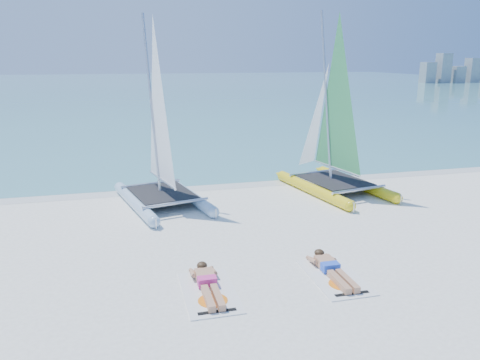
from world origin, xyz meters
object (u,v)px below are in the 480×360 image
at_px(towel_b, 335,277).
at_px(sunbather_b, 331,268).
at_px(catamaran_blue, 159,148).
at_px(towel_a, 209,292).
at_px(catamaran_yellow, 329,133).
at_px(sunbather_a, 207,283).

distance_m(towel_b, sunbather_b, 0.22).
bearing_deg(catamaran_blue, towel_a, -99.49).
distance_m(catamaran_blue, towel_a, 6.24).
height_order(catamaran_yellow, sunbather_a, catamaran_yellow).
xyz_separation_m(catamaran_yellow, towel_a, (-5.32, -6.35, -1.91)).
height_order(catamaran_yellow, towel_a, catamaran_yellow).
height_order(catamaran_yellow, towel_b, catamaran_yellow).
height_order(catamaran_blue, towel_b, catamaran_blue).
relative_size(catamaran_blue, towel_a, 3.17).
height_order(towel_a, sunbather_a, sunbather_a).
bearing_deg(sunbather_a, sunbather_b, 0.07).
relative_size(catamaran_yellow, sunbather_a, 3.53).
relative_size(towel_a, sunbather_b, 1.07).
distance_m(catamaran_blue, towel_b, 6.92).
distance_m(catamaran_blue, sunbather_a, 6.03).
bearing_deg(sunbather_a, towel_a, -90.00).
xyz_separation_m(sunbather_a, towel_b, (2.63, -0.19, -0.11)).
bearing_deg(sunbather_b, towel_a, -175.75).
xyz_separation_m(sunbather_a, sunbather_b, (2.63, 0.00, 0.00)).
height_order(catamaran_blue, towel_a, catamaran_blue).
relative_size(catamaran_yellow, towel_a, 3.29).
bearing_deg(catamaran_blue, sunbather_a, -99.37).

